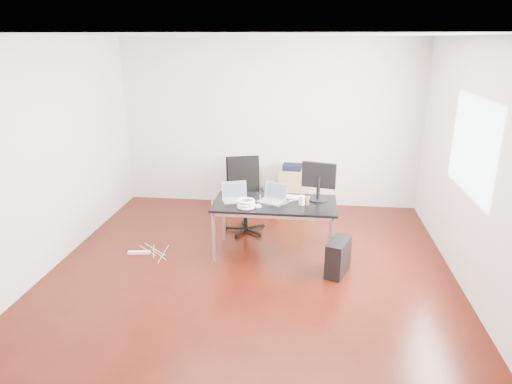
# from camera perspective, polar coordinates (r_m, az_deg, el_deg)

# --- Properties ---
(room_shell) EXTENTS (5.00, 5.00, 5.00)m
(room_shell) POSITION_cam_1_polar(r_m,az_deg,el_deg) (5.29, -0.30, 3.76)
(room_shell) COLOR #360D06
(room_shell) RESTS_ON ground
(desk) EXTENTS (1.60, 0.80, 0.73)m
(desk) POSITION_cam_1_polar(r_m,az_deg,el_deg) (5.97, 2.36, -1.79)
(desk) COLOR black
(desk) RESTS_ON ground
(office_chair) EXTENTS (0.59, 0.61, 1.08)m
(office_chair) POSITION_cam_1_polar(r_m,az_deg,el_deg) (6.77, -1.45, 0.10)
(office_chair) COLOR black
(office_chair) RESTS_ON ground
(filing_cabinet_left) EXTENTS (0.50, 0.50, 0.70)m
(filing_cabinet_left) POSITION_cam_1_polar(r_m,az_deg,el_deg) (7.77, -1.54, 0.58)
(filing_cabinet_left) COLOR #A38751
(filing_cabinet_left) RESTS_ON ground
(filing_cabinet_right) EXTENTS (0.50, 0.50, 0.70)m
(filing_cabinet_right) POSITION_cam_1_polar(r_m,az_deg,el_deg) (7.70, 4.76, 0.35)
(filing_cabinet_right) COLOR #A38751
(filing_cabinet_right) RESTS_ON ground
(pc_tower) EXTENTS (0.35, 0.49, 0.44)m
(pc_tower) POSITION_cam_1_polar(r_m,az_deg,el_deg) (5.73, 10.23, -8.01)
(pc_tower) COLOR black
(pc_tower) RESTS_ON ground
(wastebasket) EXTENTS (0.31, 0.31, 0.28)m
(wastebasket) POSITION_cam_1_polar(r_m,az_deg,el_deg) (7.69, 2.41, -1.27)
(wastebasket) COLOR black
(wastebasket) RESTS_ON ground
(power_strip) EXTENTS (0.31, 0.10, 0.04)m
(power_strip) POSITION_cam_1_polar(r_m,az_deg,el_deg) (6.41, -14.41, -7.33)
(power_strip) COLOR white
(power_strip) RESTS_ON ground
(laptop_left) EXTENTS (0.40, 0.35, 0.23)m
(laptop_left) POSITION_cam_1_polar(r_m,az_deg,el_deg) (6.02, -2.64, -0.53)
(laptop_left) COLOR silver
(laptop_left) RESTS_ON desk
(laptop_right) EXTENTS (0.41, 0.37, 0.23)m
(laptop_right) POSITION_cam_1_polar(r_m,az_deg,el_deg) (5.98, 2.17, -0.68)
(laptop_right) COLOR silver
(laptop_right) RESTS_ON desk
(monitor) EXTENTS (0.45, 0.26, 0.51)m
(monitor) POSITION_cam_1_polar(r_m,az_deg,el_deg) (6.02, 7.84, 1.59)
(monitor) COLOR black
(monitor) RESTS_ON desk
(keyboard) EXTENTS (0.46, 0.20, 0.02)m
(keyboard) POSITION_cam_1_polar(r_m,az_deg,el_deg) (6.13, 4.66, -0.67)
(keyboard) COLOR white
(keyboard) RESTS_ON desk
(cup_white) EXTENTS (0.09, 0.09, 0.12)m
(cup_white) POSITION_cam_1_polar(r_m,az_deg,el_deg) (5.89, 5.75, -1.02)
(cup_white) COLOR white
(cup_white) RESTS_ON desk
(cup_brown) EXTENTS (0.08, 0.08, 0.10)m
(cup_brown) POSITION_cam_1_polar(r_m,az_deg,el_deg) (5.91, 6.29, -1.08)
(cup_brown) COLOR brown
(cup_brown) RESTS_ON desk
(cable_coil) EXTENTS (0.24, 0.24, 0.11)m
(cable_coil) POSITION_cam_1_polar(r_m,az_deg,el_deg) (5.76, -1.25, -1.47)
(cable_coil) COLOR white
(cable_coil) RESTS_ON desk
(power_adapter) EXTENTS (0.09, 0.09, 0.03)m
(power_adapter) POSITION_cam_1_polar(r_m,az_deg,el_deg) (5.79, 0.26, -1.77)
(power_adapter) COLOR white
(power_adapter) RESTS_ON desk
(speaker) EXTENTS (0.09, 0.08, 0.18)m
(speaker) POSITION_cam_1_polar(r_m,az_deg,el_deg) (7.65, -2.20, 3.73)
(speaker) COLOR #9E9E9E
(speaker) RESTS_ON filing_cabinet_left
(navy_garment) EXTENTS (0.32, 0.26, 0.09)m
(navy_garment) POSITION_cam_1_polar(r_m,az_deg,el_deg) (7.56, 4.55, 3.14)
(navy_garment) COLOR black
(navy_garment) RESTS_ON filing_cabinet_right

